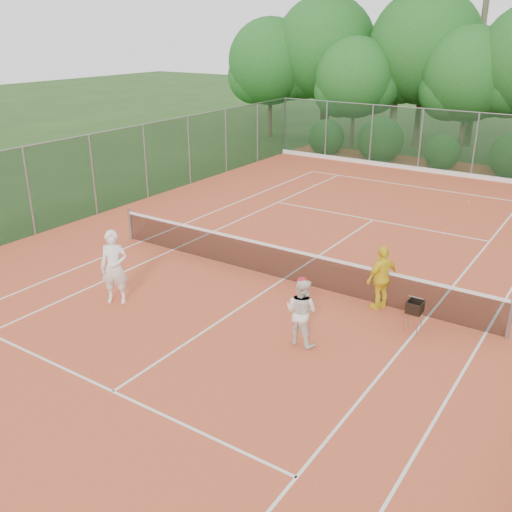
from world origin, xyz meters
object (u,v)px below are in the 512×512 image
Objects in this scene: ball_hopper at (415,308)px; player_yellow at (382,278)px; player_center_grp at (301,311)px; player_white at (114,267)px.

player_yellow is at bearing 134.55° from ball_hopper.
player_center_grp is 2.72m from player_yellow.
player_yellow is at bearing 72.60° from player_center_grp.
ball_hopper is (1.10, -0.68, -0.22)m from player_yellow.
player_center_grp is 2.71m from ball_hopper.
player_center_grp is 2.09× the size of ball_hopper.
player_white is at bearing -36.30° from player_yellow.
ball_hopper is (6.87, 2.72, -0.35)m from player_white.
player_yellow is at bearing -1.29° from player_white.
ball_hopper is at bearing 81.33° from player_yellow.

